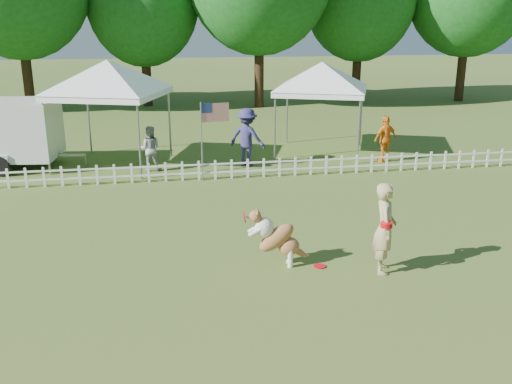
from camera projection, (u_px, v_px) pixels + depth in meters
The scene contains 13 objects.
ground at pixel (289, 276), 10.96m from camera, with size 120.00×120.00×0.00m, color #30571B.
picket_fence at pixel (240, 169), 17.46m from camera, with size 22.00×0.08×0.60m, color white, non-canonical shape.
handler at pixel (385, 228), 10.92m from camera, with size 0.65×0.43×1.80m, color tan.
dog at pixel (278, 238), 11.26m from camera, with size 1.15×0.38×1.19m, color brown, non-canonical shape.
frisbee_on_turf at pixel (320, 266), 11.36m from camera, with size 0.25×0.25×0.02m, color red.
canopy_tent_left at pixel (111, 115), 18.63m from camera, with size 3.27×3.27×3.38m, color white, non-canonical shape.
canopy_tent_right at pixel (321, 109), 20.41m from camera, with size 3.08×3.08×3.18m, color white, non-canonical shape.
flag_pole at pixel (202, 142), 16.98m from camera, with size 0.91×0.10×2.38m, color gray, non-canonical shape.
spectator_a at pixel (150, 148), 18.24m from camera, with size 0.70×0.55×1.45m, color #9D9DA2.
spectator_b at pixel (247, 137), 18.76m from camera, with size 1.24×0.71×1.91m, color navy.
spectator_c at pixel (385, 139), 19.34m from camera, with size 0.93×0.39×1.58m, color orange.
tree_center_left at pixel (143, 13), 30.24m from camera, with size 6.00×6.00×9.80m, color #164D18, non-canonical shape.
tree_right at pixel (360, 8), 32.02m from camera, with size 6.20×6.20×10.40m, color #164D18, non-canonical shape.
Camera 1 is at (-2.27, -9.74, 4.79)m, focal length 40.00 mm.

